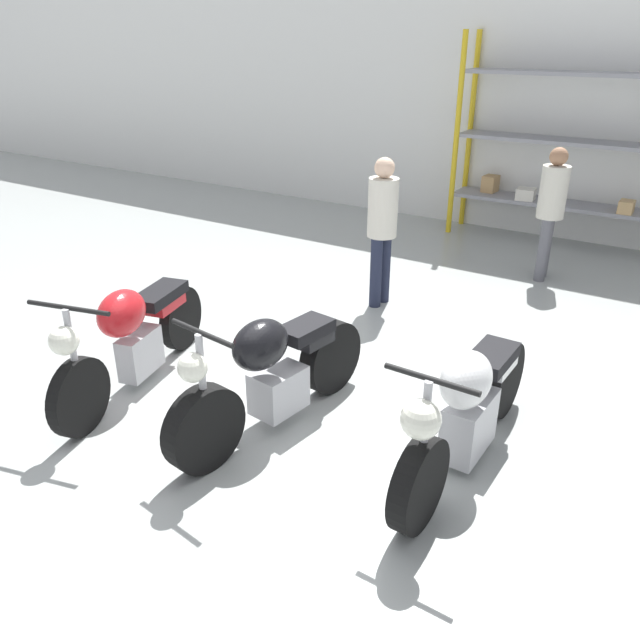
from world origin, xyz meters
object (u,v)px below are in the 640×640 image
Objects in this scene: shelving_rack at (580,147)px; motorcycle_white at (467,408)px; person_browsing at (551,204)px; motorcycle_red at (133,334)px; motorcycle_black at (272,374)px; person_near_rack at (382,221)px.

motorcycle_white is (0.58, -5.60, -0.93)m from shelving_rack.
person_browsing is (0.07, -1.55, -0.45)m from shelving_rack.
motorcycle_red is 1.30× the size of person_browsing.
person_browsing reaches higher than motorcycle_white.
shelving_rack is 2.18× the size of person_browsing.
motorcycle_black reaches higher than motorcycle_red.
person_near_rack is at bearing -110.67° from shelving_rack.
person_browsing is (2.25, 4.52, 0.44)m from motorcycle_red.
motorcycle_red is 1.27× the size of person_near_rack.
motorcycle_black is at bearing 81.62° from motorcycle_red.
shelving_rack reaches higher than person_browsing.
motorcycle_red reaches higher than motorcycle_white.
motorcycle_red is 5.07m from person_browsing.
motorcycle_black is 0.94× the size of motorcycle_white.
shelving_rack is 1.68× the size of motorcycle_red.
person_browsing is 2.23m from person_near_rack.
shelving_rack reaches higher than person_near_rack.
shelving_rack is at bearing 146.11° from motorcycle_red.
motorcycle_black is 1.25× the size of person_browsing.
shelving_rack is 1.63× the size of motorcycle_white.
motorcycle_white is at bearing 110.89° from motorcycle_black.
motorcycle_white is at bearing 133.62° from person_near_rack.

